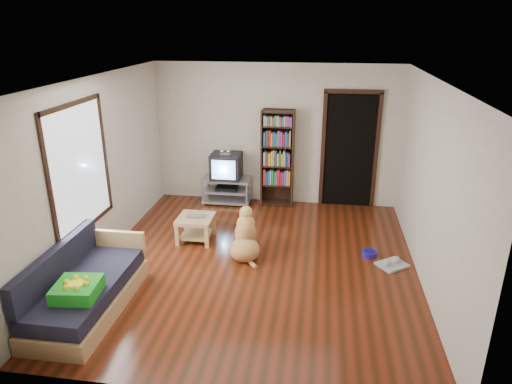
# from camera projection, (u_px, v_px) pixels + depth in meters

# --- Properties ---
(ground) EXTENTS (5.00, 5.00, 0.00)m
(ground) POSITION_uv_depth(u_px,v_px,m) (256.00, 264.00, 6.57)
(ground) COLOR #5D1F10
(ground) RESTS_ON ground
(ceiling) EXTENTS (5.00, 5.00, 0.00)m
(ceiling) POSITION_uv_depth(u_px,v_px,m) (256.00, 79.00, 5.65)
(ceiling) COLOR white
(ceiling) RESTS_ON ground
(wall_back) EXTENTS (4.50, 0.00, 4.50)m
(wall_back) POSITION_uv_depth(u_px,v_px,m) (276.00, 135.00, 8.42)
(wall_back) COLOR beige
(wall_back) RESTS_ON ground
(wall_front) EXTENTS (4.50, 0.00, 4.50)m
(wall_front) POSITION_uv_depth(u_px,v_px,m) (213.00, 275.00, 3.79)
(wall_front) COLOR beige
(wall_front) RESTS_ON ground
(wall_left) EXTENTS (0.00, 5.00, 5.00)m
(wall_left) POSITION_uv_depth(u_px,v_px,m) (98.00, 171.00, 6.42)
(wall_left) COLOR beige
(wall_left) RESTS_ON ground
(wall_right) EXTENTS (0.00, 5.00, 5.00)m
(wall_right) POSITION_uv_depth(u_px,v_px,m) (431.00, 187.00, 5.80)
(wall_right) COLOR beige
(wall_right) RESTS_ON ground
(green_cushion) EXTENTS (0.52, 0.52, 0.16)m
(green_cushion) POSITION_uv_depth(u_px,v_px,m) (77.00, 289.00, 5.04)
(green_cushion) COLOR green
(green_cushion) RESTS_ON sofa
(laptop) EXTENTS (0.31, 0.21, 0.02)m
(laptop) POSITION_uv_depth(u_px,v_px,m) (195.00, 217.00, 7.11)
(laptop) COLOR silver
(laptop) RESTS_ON coffee_table
(dog_bowl) EXTENTS (0.22, 0.22, 0.08)m
(dog_bowl) POSITION_uv_depth(u_px,v_px,m) (369.00, 253.00, 6.77)
(dog_bowl) COLOR #231594
(dog_bowl) RESTS_ON ground
(grey_rag) EXTENTS (0.51, 0.49, 0.03)m
(grey_rag) POSITION_uv_depth(u_px,v_px,m) (392.00, 265.00, 6.51)
(grey_rag) COLOR #A7A7A7
(grey_rag) RESTS_ON ground
(window) EXTENTS (0.03, 1.46, 1.70)m
(window) POSITION_uv_depth(u_px,v_px,m) (80.00, 168.00, 5.88)
(window) COLOR white
(window) RESTS_ON wall_left
(doorway) EXTENTS (1.03, 0.05, 2.19)m
(doorway) POSITION_uv_depth(u_px,v_px,m) (350.00, 148.00, 8.28)
(doorway) COLOR black
(doorway) RESTS_ON wall_back
(tv_stand) EXTENTS (0.90, 0.45, 0.50)m
(tv_stand) POSITION_uv_depth(u_px,v_px,m) (227.00, 190.00, 8.68)
(tv_stand) COLOR #99999E
(tv_stand) RESTS_ON ground
(crt_tv) EXTENTS (0.55, 0.52, 0.58)m
(crt_tv) POSITION_uv_depth(u_px,v_px,m) (226.00, 165.00, 8.53)
(crt_tv) COLOR black
(crt_tv) RESTS_ON tv_stand
(bookshelf) EXTENTS (0.60, 0.30, 1.80)m
(bookshelf) POSITION_uv_depth(u_px,v_px,m) (278.00, 153.00, 8.38)
(bookshelf) COLOR black
(bookshelf) RESTS_ON ground
(sofa) EXTENTS (0.80, 1.80, 0.80)m
(sofa) POSITION_uv_depth(u_px,v_px,m) (85.00, 290.00, 5.45)
(sofa) COLOR tan
(sofa) RESTS_ON ground
(coffee_table) EXTENTS (0.55, 0.55, 0.40)m
(coffee_table) POSITION_uv_depth(u_px,v_px,m) (196.00, 224.00, 7.18)
(coffee_table) COLOR tan
(coffee_table) RESTS_ON ground
(dog) EXTENTS (0.49, 0.85, 0.72)m
(dog) POSITION_uv_depth(u_px,v_px,m) (245.00, 238.00, 6.75)
(dog) COLOR #C8844C
(dog) RESTS_ON ground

